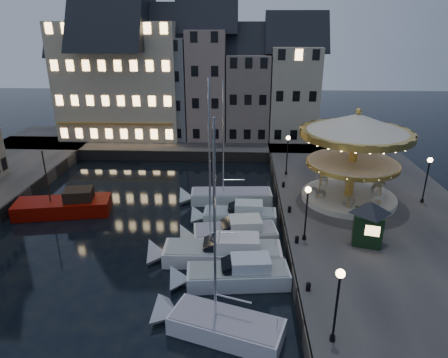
{
  "coord_description": "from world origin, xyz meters",
  "views": [
    {
      "loc": [
        2.54,
        -24.82,
        16.04
      ],
      "look_at": [
        1.0,
        8.0,
        3.2
      ],
      "focal_mm": 32.0,
      "sensor_mm": 36.0,
      "label": 1
    }
  ],
  "objects_px": {
    "motorboat_b": "(232,275)",
    "motorboat_e": "(235,216)",
    "streetlamp_c": "(287,149)",
    "bollard_b": "(297,239)",
    "ticket_kiosk": "(370,215)",
    "streetlamp_b": "(307,206)",
    "bollard_c": "(290,209)",
    "red_fishing_boat": "(65,206)",
    "motorboat_f": "(225,197)",
    "motorboat_d": "(230,234)",
    "bollard_d": "(283,184)",
    "streetlamp_d": "(427,174)",
    "motorboat_c": "(217,252)",
    "carousel": "(355,141)",
    "motorboat_a": "(216,325)",
    "bollard_a": "(308,286)",
    "streetlamp_a": "(338,296)"
  },
  "relations": [
    {
      "from": "motorboat_d",
      "to": "streetlamp_a",
      "type": "bearing_deg",
      "value": -64.92
    },
    {
      "from": "streetlamp_b",
      "to": "motorboat_d",
      "type": "xyz_separation_m",
      "value": [
        -5.49,
        1.73,
        -3.38
      ]
    },
    {
      "from": "motorboat_b",
      "to": "streetlamp_b",
      "type": "bearing_deg",
      "value": 36.15
    },
    {
      "from": "streetlamp_c",
      "to": "motorboat_a",
      "type": "xyz_separation_m",
      "value": [
        -5.9,
        -21.78,
        -3.48
      ]
    },
    {
      "from": "bollard_d",
      "to": "streetlamp_c",
      "type": "bearing_deg",
      "value": 80.27
    },
    {
      "from": "streetlamp_b",
      "to": "streetlamp_c",
      "type": "bearing_deg",
      "value": 90.0
    },
    {
      "from": "streetlamp_c",
      "to": "motorboat_b",
      "type": "xyz_separation_m",
      "value": [
        -5.18,
        -17.29,
        -3.38
      ]
    },
    {
      "from": "streetlamp_b",
      "to": "bollard_c",
      "type": "distance_m",
      "value": 5.14
    },
    {
      "from": "streetlamp_d",
      "to": "motorboat_c",
      "type": "height_order",
      "value": "motorboat_c"
    },
    {
      "from": "motorboat_d",
      "to": "bollard_d",
      "type": "bearing_deg",
      "value": 59.42
    },
    {
      "from": "red_fishing_boat",
      "to": "bollard_b",
      "type": "bearing_deg",
      "value": -18.06
    },
    {
      "from": "bollard_d",
      "to": "carousel",
      "type": "relative_size",
      "value": 0.06
    },
    {
      "from": "bollard_b",
      "to": "bollard_c",
      "type": "distance_m",
      "value": 5.0
    },
    {
      "from": "red_fishing_boat",
      "to": "motorboat_f",
      "type": "bearing_deg",
      "value": 12.54
    },
    {
      "from": "streetlamp_c",
      "to": "motorboat_c",
      "type": "distance_m",
      "value": 16.22
    },
    {
      "from": "red_fishing_boat",
      "to": "carousel",
      "type": "height_order",
      "value": "carousel"
    },
    {
      "from": "motorboat_a",
      "to": "motorboat_e",
      "type": "height_order",
      "value": "motorboat_a"
    },
    {
      "from": "streetlamp_d",
      "to": "motorboat_e",
      "type": "xyz_separation_m",
      "value": [
        -16.45,
        -2.12,
        -3.38
      ]
    },
    {
      "from": "bollard_a",
      "to": "red_fishing_boat",
      "type": "xyz_separation_m",
      "value": [
        -19.85,
        11.98,
        -0.89
      ]
    },
    {
      "from": "streetlamp_c",
      "to": "bollard_b",
      "type": "relative_size",
      "value": 7.32
    },
    {
      "from": "bollard_b",
      "to": "motorboat_b",
      "type": "distance_m",
      "value": 5.72
    },
    {
      "from": "streetlamp_a",
      "to": "bollard_d",
      "type": "height_order",
      "value": "streetlamp_a"
    },
    {
      "from": "streetlamp_b",
      "to": "motorboat_b",
      "type": "bearing_deg",
      "value": -143.85
    },
    {
      "from": "bollard_a",
      "to": "motorboat_e",
      "type": "xyz_separation_m",
      "value": [
        -4.55,
        10.88,
        -0.96
      ]
    },
    {
      "from": "streetlamp_b",
      "to": "motorboat_e",
      "type": "bearing_deg",
      "value": 136.52
    },
    {
      "from": "motorboat_d",
      "to": "motorboat_e",
      "type": "bearing_deg",
      "value": 83.85
    },
    {
      "from": "streetlamp_c",
      "to": "bollard_c",
      "type": "relative_size",
      "value": 7.32
    },
    {
      "from": "bollard_c",
      "to": "motorboat_d",
      "type": "xyz_separation_m",
      "value": [
        -4.89,
        -2.77,
        -0.96
      ]
    },
    {
      "from": "motorboat_d",
      "to": "streetlamp_c",
      "type": "bearing_deg",
      "value": 65.0
    },
    {
      "from": "streetlamp_c",
      "to": "motorboat_d",
      "type": "bearing_deg",
      "value": -115.0
    },
    {
      "from": "streetlamp_c",
      "to": "streetlamp_b",
      "type": "bearing_deg",
      "value": -90.0
    },
    {
      "from": "motorboat_a",
      "to": "motorboat_c",
      "type": "distance_m",
      "value": 7.25
    },
    {
      "from": "motorboat_b",
      "to": "motorboat_e",
      "type": "xyz_separation_m",
      "value": [
        0.03,
        8.67,
        -0.0
      ]
    },
    {
      "from": "streetlamp_b",
      "to": "motorboat_b",
      "type": "relative_size",
      "value": 0.54
    },
    {
      "from": "red_fishing_boat",
      "to": "motorboat_e",
      "type": "bearing_deg",
      "value": -4.09
    },
    {
      "from": "bollard_b",
      "to": "motorboat_d",
      "type": "height_order",
      "value": "motorboat_d"
    },
    {
      "from": "motorboat_c",
      "to": "red_fishing_boat",
      "type": "distance_m",
      "value": 15.78
    },
    {
      "from": "streetlamp_d",
      "to": "ticket_kiosk",
      "type": "distance_m",
      "value": 9.96
    },
    {
      "from": "ticket_kiosk",
      "to": "streetlamp_c",
      "type": "bearing_deg",
      "value": 107.85
    },
    {
      "from": "motorboat_f",
      "to": "red_fishing_boat",
      "type": "distance_m",
      "value": 14.62
    },
    {
      "from": "motorboat_d",
      "to": "carousel",
      "type": "bearing_deg",
      "value": 28.11
    },
    {
      "from": "bollard_d",
      "to": "ticket_kiosk",
      "type": "relative_size",
      "value": 0.16
    },
    {
      "from": "bollard_a",
      "to": "carousel",
      "type": "height_order",
      "value": "carousel"
    },
    {
      "from": "motorboat_e",
      "to": "carousel",
      "type": "relative_size",
      "value": 0.76
    },
    {
      "from": "streetlamp_b",
      "to": "bollard_a",
      "type": "bearing_deg",
      "value": -95.71
    },
    {
      "from": "streetlamp_d",
      "to": "ticket_kiosk",
      "type": "xyz_separation_m",
      "value": [
        -6.9,
        -7.17,
        -0.56
      ]
    },
    {
      "from": "motorboat_e",
      "to": "motorboat_f",
      "type": "relative_size",
      "value": 0.62
    },
    {
      "from": "bollard_b",
      "to": "motorboat_a",
      "type": "distance_m",
      "value": 9.48
    },
    {
      "from": "motorboat_c",
      "to": "motorboat_f",
      "type": "bearing_deg",
      "value": 89.18
    },
    {
      "from": "carousel",
      "to": "motorboat_c",
      "type": "bearing_deg",
      "value": -143.45
    }
  ]
}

